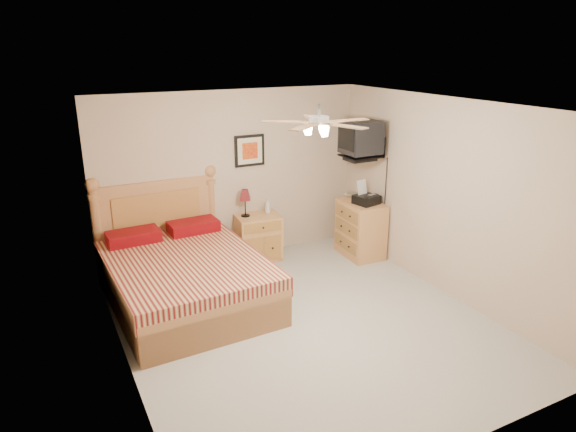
# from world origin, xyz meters

# --- Properties ---
(floor) EXTENTS (4.50, 4.50, 0.00)m
(floor) POSITION_xyz_m (0.00, 0.00, 0.00)
(floor) COLOR #A39E93
(floor) RESTS_ON ground
(ceiling) EXTENTS (4.00, 4.50, 0.04)m
(ceiling) POSITION_xyz_m (0.00, 0.00, 2.50)
(ceiling) COLOR white
(ceiling) RESTS_ON ground
(wall_back) EXTENTS (4.00, 0.04, 2.50)m
(wall_back) POSITION_xyz_m (0.00, 2.25, 1.25)
(wall_back) COLOR tan
(wall_back) RESTS_ON ground
(wall_front) EXTENTS (4.00, 0.04, 2.50)m
(wall_front) POSITION_xyz_m (0.00, -2.25, 1.25)
(wall_front) COLOR tan
(wall_front) RESTS_ON ground
(wall_left) EXTENTS (0.04, 4.50, 2.50)m
(wall_left) POSITION_xyz_m (-2.00, 0.00, 1.25)
(wall_left) COLOR tan
(wall_left) RESTS_ON ground
(wall_right) EXTENTS (0.04, 4.50, 2.50)m
(wall_right) POSITION_xyz_m (2.00, 0.00, 1.25)
(wall_right) COLOR tan
(wall_right) RESTS_ON ground
(bed) EXTENTS (1.82, 2.34, 1.47)m
(bed) POSITION_xyz_m (-1.09, 1.12, 0.74)
(bed) COLOR #B7743E
(bed) RESTS_ON ground
(nightstand) EXTENTS (0.68, 0.54, 0.69)m
(nightstand) POSITION_xyz_m (0.28, 2.00, 0.34)
(nightstand) COLOR #AD7334
(nightstand) RESTS_ON ground
(table_lamp) EXTENTS (0.28, 0.28, 0.41)m
(table_lamp) POSITION_xyz_m (0.11, 2.06, 0.89)
(table_lamp) COLOR maroon
(table_lamp) RESTS_ON nightstand
(lotion_bottle) EXTENTS (0.09, 0.09, 0.22)m
(lotion_bottle) POSITION_xyz_m (0.47, 2.06, 0.79)
(lotion_bottle) COLOR silver
(lotion_bottle) RESTS_ON nightstand
(framed_picture) EXTENTS (0.46, 0.04, 0.46)m
(framed_picture) POSITION_xyz_m (0.27, 2.23, 1.62)
(framed_picture) COLOR black
(framed_picture) RESTS_ON wall_back
(dresser) EXTENTS (0.54, 0.75, 0.85)m
(dresser) POSITION_xyz_m (1.73, 1.42, 0.43)
(dresser) COLOR #C78548
(dresser) RESTS_ON ground
(fax_machine) EXTENTS (0.38, 0.40, 0.34)m
(fax_machine) POSITION_xyz_m (1.74, 1.33, 1.02)
(fax_machine) COLOR black
(fax_machine) RESTS_ON dresser
(magazine_lower) EXTENTS (0.25, 0.31, 0.03)m
(magazine_lower) POSITION_xyz_m (1.72, 1.64, 0.86)
(magazine_lower) COLOR #B0A58E
(magazine_lower) RESTS_ON dresser
(magazine_upper) EXTENTS (0.31, 0.35, 0.02)m
(magazine_upper) POSITION_xyz_m (1.71, 1.65, 0.89)
(magazine_upper) COLOR gray
(magazine_upper) RESTS_ON magazine_lower
(wall_tv) EXTENTS (0.56, 0.46, 0.58)m
(wall_tv) POSITION_xyz_m (1.75, 1.34, 1.81)
(wall_tv) COLOR black
(wall_tv) RESTS_ON wall_right
(ceiling_fan) EXTENTS (1.14, 1.14, 0.28)m
(ceiling_fan) POSITION_xyz_m (0.00, -0.20, 2.36)
(ceiling_fan) COLOR silver
(ceiling_fan) RESTS_ON ceiling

